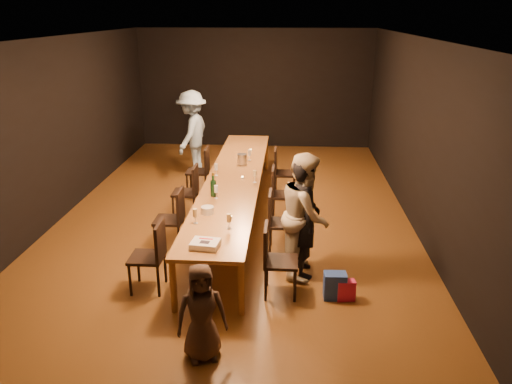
# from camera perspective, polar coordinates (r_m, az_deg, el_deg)

# --- Properties ---
(ground) EXTENTS (10.00, 10.00, 0.00)m
(ground) POSITION_cam_1_polar(r_m,az_deg,el_deg) (8.68, -2.46, -3.00)
(ground) COLOR #4A2E12
(ground) RESTS_ON ground
(room_shell) EXTENTS (6.04, 10.04, 3.02)m
(room_shell) POSITION_cam_1_polar(r_m,az_deg,el_deg) (8.10, -2.67, 10.65)
(room_shell) COLOR black
(room_shell) RESTS_ON ground
(table) EXTENTS (0.90, 6.00, 0.75)m
(table) POSITION_cam_1_polar(r_m,az_deg,el_deg) (8.43, -2.53, 1.39)
(table) COLOR brown
(table) RESTS_ON ground
(chair_right_0) EXTENTS (0.42, 0.42, 0.93)m
(chair_right_0) POSITION_cam_1_polar(r_m,az_deg,el_deg) (6.26, 2.87, -7.85)
(chair_right_0) COLOR black
(chair_right_0) RESTS_ON ground
(chair_right_1) EXTENTS (0.42, 0.42, 0.93)m
(chair_right_1) POSITION_cam_1_polar(r_m,az_deg,el_deg) (7.35, 3.08, -3.49)
(chair_right_1) COLOR black
(chair_right_1) RESTS_ON ground
(chair_right_2) EXTENTS (0.42, 0.42, 0.93)m
(chair_right_2) POSITION_cam_1_polar(r_m,az_deg,el_deg) (8.46, 3.23, -0.26)
(chair_right_2) COLOR black
(chair_right_2) RESTS_ON ground
(chair_right_3) EXTENTS (0.42, 0.42, 0.93)m
(chair_right_3) POSITION_cam_1_polar(r_m,az_deg,el_deg) (9.59, 3.35, 2.21)
(chair_right_3) COLOR black
(chair_right_3) RESTS_ON ground
(chair_left_0) EXTENTS (0.42, 0.42, 0.93)m
(chair_left_0) POSITION_cam_1_polar(r_m,az_deg,el_deg) (6.51, -12.39, -7.20)
(chair_left_0) COLOR black
(chair_left_0) RESTS_ON ground
(chair_left_1) EXTENTS (0.42, 0.42, 0.93)m
(chair_left_1) POSITION_cam_1_polar(r_m,az_deg,el_deg) (7.56, -9.94, -3.08)
(chair_left_1) COLOR black
(chair_left_1) RESTS_ON ground
(chair_left_2) EXTENTS (0.42, 0.42, 0.93)m
(chair_left_2) POSITION_cam_1_polar(r_m,az_deg,el_deg) (8.64, -8.11, 0.01)
(chair_left_2) COLOR black
(chair_left_2) RESTS_ON ground
(chair_left_3) EXTENTS (0.42, 0.42, 0.93)m
(chair_left_3) POSITION_cam_1_polar(r_m,az_deg,el_deg) (9.76, -6.69, 2.41)
(chair_left_3) COLOR black
(chair_left_3) RESTS_ON ground
(woman_birthday) EXTENTS (0.45, 0.63, 1.62)m
(woman_birthday) POSITION_cam_1_polar(r_m,az_deg,el_deg) (6.63, 5.63, -2.99)
(woman_birthday) COLOR black
(woman_birthday) RESTS_ON ground
(woman_tan) EXTENTS (0.70, 0.86, 1.69)m
(woman_tan) POSITION_cam_1_polar(r_m,az_deg,el_deg) (6.65, 5.63, -2.59)
(woman_tan) COLOR beige
(woman_tan) RESTS_ON ground
(man_blue) EXTENTS (0.88, 1.28, 1.82)m
(man_blue) POSITION_cam_1_polar(r_m,az_deg,el_deg) (10.92, -7.30, 6.71)
(man_blue) COLOR #7C9EBF
(man_blue) RESTS_ON ground
(child) EXTENTS (0.59, 0.48, 1.06)m
(child) POSITION_cam_1_polar(r_m,az_deg,el_deg) (5.19, -6.24, -13.56)
(child) COLOR #453227
(child) RESTS_ON ground
(gift_bag_red) EXTENTS (0.24, 0.16, 0.27)m
(gift_bag_red) POSITION_cam_1_polar(r_m,az_deg,el_deg) (6.39, 10.23, -11.00)
(gift_bag_red) COLOR #C71D4F
(gift_bag_red) RESTS_ON ground
(gift_bag_blue) EXTENTS (0.28, 0.19, 0.34)m
(gift_bag_blue) POSITION_cam_1_polar(r_m,az_deg,el_deg) (6.38, 9.00, -10.54)
(gift_bag_blue) COLOR #2545A2
(gift_bag_blue) RESTS_ON ground
(birthday_cake) EXTENTS (0.36, 0.30, 0.08)m
(birthday_cake) POSITION_cam_1_polar(r_m,az_deg,el_deg) (5.97, -5.82, -5.94)
(birthday_cake) COLOR white
(birthday_cake) RESTS_ON table
(plate_stack) EXTENTS (0.19, 0.19, 0.10)m
(plate_stack) POSITION_cam_1_polar(r_m,az_deg,el_deg) (6.92, -5.57, -2.07)
(plate_stack) COLOR silver
(plate_stack) RESTS_ON table
(champagne_bottle) EXTENTS (0.12, 0.12, 0.38)m
(champagne_bottle) POSITION_cam_1_polar(r_m,az_deg,el_deg) (7.51, -4.91, 0.87)
(champagne_bottle) COLOR black
(champagne_bottle) RESTS_ON table
(ice_bucket) EXTENTS (0.23, 0.23, 0.19)m
(ice_bucket) POSITION_cam_1_polar(r_m,az_deg,el_deg) (9.11, -1.61, 3.78)
(ice_bucket) COLOR #BCBCC1
(ice_bucket) RESTS_ON table
(wineglass_0) EXTENTS (0.06, 0.06, 0.21)m
(wineglass_0) POSITION_cam_1_polar(r_m,az_deg,el_deg) (6.60, -6.96, -2.76)
(wineglass_0) COLOR beige
(wineglass_0) RESTS_ON table
(wineglass_1) EXTENTS (0.06, 0.06, 0.21)m
(wineglass_1) POSITION_cam_1_polar(r_m,az_deg,el_deg) (6.40, -3.11, -3.36)
(wineglass_1) COLOR beige
(wineglass_1) RESTS_ON table
(wineglass_2) EXTENTS (0.06, 0.06, 0.21)m
(wineglass_2) POSITION_cam_1_polar(r_m,az_deg,el_deg) (7.44, -4.58, 0.01)
(wineglass_2) COLOR silver
(wineglass_2) RESTS_ON table
(wineglass_3) EXTENTS (0.06, 0.06, 0.21)m
(wineglass_3) POSITION_cam_1_polar(r_m,az_deg,el_deg) (8.12, -0.15, 1.80)
(wineglass_3) COLOR beige
(wineglass_3) RESTS_ON table
(wineglass_4) EXTENTS (0.06, 0.06, 0.21)m
(wineglass_4) POSITION_cam_1_polar(r_m,az_deg,el_deg) (8.49, -4.57, 2.56)
(wineglass_4) COLOR silver
(wineglass_4) RESTS_ON table
(wineglass_5) EXTENTS (0.06, 0.06, 0.21)m
(wineglass_5) POSITION_cam_1_polar(r_m,az_deg,el_deg) (9.34, -0.76, 4.25)
(wineglass_5) COLOR silver
(wineglass_5) RESTS_ON table
(tealight_near) EXTENTS (0.05, 0.05, 0.03)m
(tealight_near) POSITION_cam_1_polar(r_m,az_deg,el_deg) (6.75, -2.93, -2.90)
(tealight_near) COLOR #B2B7B2
(tealight_near) RESTS_ON table
(tealight_mid) EXTENTS (0.05, 0.05, 0.03)m
(tealight_mid) POSITION_cam_1_polar(r_m,az_deg,el_deg) (8.33, -1.56, 1.64)
(tealight_mid) COLOR #B2B7B2
(tealight_mid) RESTS_ON table
(tealight_far) EXTENTS (0.05, 0.05, 0.03)m
(tealight_far) POSITION_cam_1_polar(r_m,az_deg,el_deg) (10.00, -0.61, 4.78)
(tealight_far) COLOR #B2B7B2
(tealight_far) RESTS_ON table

